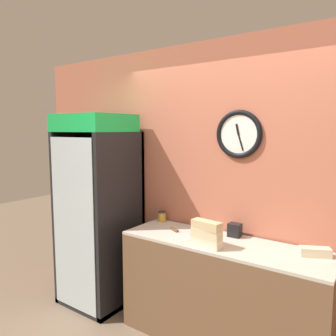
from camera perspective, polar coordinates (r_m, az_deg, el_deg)
The scene contains 10 objects.
wall_back at distance 3.08m, azimuth 12.30°, elevation -3.21°, with size 5.20×0.10×2.70m.
prep_counter at distance 3.08m, azimuth 9.32°, elevation -20.77°, with size 1.79×0.56×0.93m.
beverage_cooler at distance 3.65m, azimuth -11.47°, elevation -5.67°, with size 0.71×0.70×2.03m.
sandwich_stack_bottom at distance 2.76m, azimuth 6.69°, elevation -12.74°, with size 0.26×0.12×0.07m.
sandwich_stack_middle at distance 2.73m, azimuth 6.71°, elevation -11.32°, with size 0.26×0.12×0.07m.
sandwich_stack_top at distance 2.71m, azimuth 6.73°, elevation -9.86°, with size 0.26×0.12×0.07m.
sandwich_flat_left at distance 2.78m, azimuth 24.24°, elevation -13.20°, with size 0.24×0.17×0.07m.
chefs_knife at distance 3.09m, azimuth 1.71°, elevation -11.09°, with size 0.33×0.20×0.02m.
condiment_jar at distance 3.44m, azimuth -1.06°, elevation -8.43°, with size 0.08×0.08×0.11m.
napkin_dispenser at distance 3.03m, azimuth 11.54°, elevation -10.54°, with size 0.11×0.09×0.12m.
Camera 1 is at (1.16, -1.64, 1.88)m, focal length 35.00 mm.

